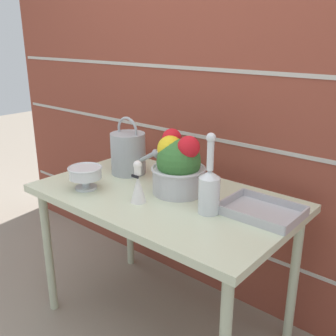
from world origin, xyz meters
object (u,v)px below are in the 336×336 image
(flower_planter, at_px, (178,165))
(watering_can, at_px, (129,153))
(glass_decanter, at_px, (209,188))
(crystal_pedestal_bowl, at_px, (85,174))
(wire_tray, at_px, (261,212))
(figurine_vase, at_px, (138,185))

(flower_planter, bearing_deg, watering_can, 173.60)
(watering_can, bearing_deg, glass_decanter, -12.32)
(watering_can, height_order, crystal_pedestal_bowl, watering_can)
(crystal_pedestal_bowl, height_order, wire_tray, crystal_pedestal_bowl)
(figurine_vase, bearing_deg, watering_can, 141.71)
(flower_planter, bearing_deg, figurine_vase, -106.90)
(watering_can, relative_size, glass_decanter, 0.96)
(figurine_vase, bearing_deg, wire_tray, 26.81)
(crystal_pedestal_bowl, distance_m, glass_decanter, 0.63)
(glass_decanter, bearing_deg, crystal_pedestal_bowl, -165.06)
(glass_decanter, xyz_separation_m, figurine_vase, (-0.30, -0.11, -0.03))
(flower_planter, xyz_separation_m, wire_tray, (0.42, 0.04, -0.12))
(flower_planter, relative_size, figurine_vase, 1.51)
(crystal_pedestal_bowl, distance_m, wire_tray, 0.84)
(crystal_pedestal_bowl, bearing_deg, glass_decanter, 14.94)
(flower_planter, relative_size, wire_tray, 0.92)
(glass_decanter, relative_size, wire_tray, 1.08)
(watering_can, distance_m, figurine_vase, 0.40)
(watering_can, height_order, flower_planter, watering_can)
(watering_can, bearing_deg, flower_planter, -6.40)
(crystal_pedestal_bowl, relative_size, glass_decanter, 0.48)
(glass_decanter, bearing_deg, watering_can, 167.68)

